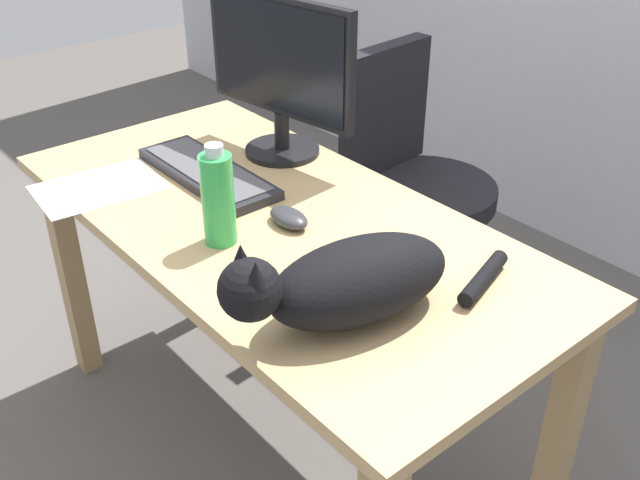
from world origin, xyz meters
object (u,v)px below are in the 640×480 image
object	(u,v)px
monitor	(280,71)
keyboard	(208,173)
office_chair	(412,212)
computer_mouse	(288,218)
cat	(349,281)
water_bottle	(218,198)

from	to	relation	value
monitor	keyboard	world-z (taller)	monitor
office_chair	keyboard	world-z (taller)	office_chair
office_chair	computer_mouse	distance (m)	0.83
monitor	cat	size ratio (longest dim) A/B	0.80
cat	monitor	bearing A→B (deg)	151.84
cat	water_bottle	distance (m)	0.38
office_chair	water_bottle	xyz separation A→B (m)	(0.23, -0.86, 0.44)
monitor	cat	world-z (taller)	monitor
keyboard	water_bottle	size ratio (longest dim) A/B	1.95
cat	computer_mouse	bearing A→B (deg)	159.66
computer_mouse	cat	bearing A→B (deg)	-20.34
keyboard	water_bottle	bearing A→B (deg)	-27.39
monitor	computer_mouse	world-z (taller)	monitor
office_chair	water_bottle	bearing A→B (deg)	-75.13
office_chair	monitor	size ratio (longest dim) A/B	1.89
computer_mouse	water_bottle	xyz separation A→B (m)	(-0.04, -0.15, 0.09)
monitor	keyboard	size ratio (longest dim) A/B	1.09
monitor	keyboard	bearing A→B (deg)	-90.44
office_chair	keyboard	distance (m)	0.79
office_chair	cat	xyz separation A→B (m)	(0.61, -0.83, 0.41)
office_chair	monitor	distance (m)	0.74
monitor	water_bottle	bearing A→B (deg)	-53.63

